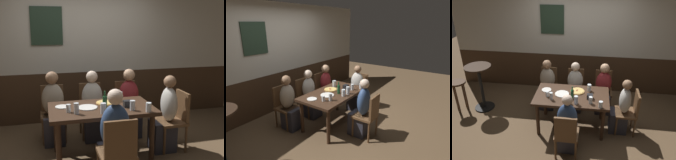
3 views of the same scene
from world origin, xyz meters
The scene contains 25 objects.
ground_plane centered at (0.00, 0.00, 0.00)m, with size 12.00×12.00×0.00m, color brown.
wall_back centered at (0.00, 1.65, 1.30)m, with size 6.40×0.13×2.60m.
dining_table centered at (0.00, 0.00, 0.65)m, with size 1.42×0.83×0.74m.
chair_head_east centered at (1.13, 0.00, 0.50)m, with size 0.40×0.40×0.88m.
chair_right_far centered at (0.62, 0.83, 0.50)m, with size 0.40×0.40×0.88m.
chair_mid_far centered at (0.00, 0.83, 0.50)m, with size 0.40×0.40×0.88m.
chair_left_far centered at (-0.62, 0.83, 0.50)m, with size 0.40×0.40×0.88m.
chair_mid_near centered at (0.00, -0.83, 0.50)m, with size 0.40×0.40×0.88m.
person_head_east centered at (0.96, 0.00, 0.47)m, with size 0.37×0.34×1.13m.
person_right_far centered at (0.62, 0.67, 0.48)m, with size 0.34×0.37×1.13m.
person_mid_far centered at (0.00, 0.67, 0.47)m, with size 0.34×0.37×1.12m.
person_left_far centered at (-0.62, 0.67, 0.48)m, with size 0.34×0.37×1.14m.
person_mid_near centered at (0.00, -0.67, 0.49)m, with size 0.34×0.37×1.16m.
pizza centered at (0.10, 0.15, 0.75)m, with size 0.28×0.28×0.03m.
beer_glass_tall centered at (-0.37, -0.20, 0.80)m, with size 0.06×0.06×0.14m.
tumbler_short centered at (0.37, -0.24, 0.80)m, with size 0.07×0.07×0.13m.
highball_clear centered at (-0.46, -0.11, 0.79)m, with size 0.06×0.06×0.10m.
tumbler_water centered at (0.11, -0.29, 0.81)m, with size 0.07×0.07×0.16m.
beer_glass_half centered at (0.32, 0.22, 0.80)m, with size 0.08×0.08×0.14m.
pint_glass_amber centered at (-0.04, -0.27, 0.80)m, with size 0.07×0.07×0.14m.
pint_glass_stout centered at (0.54, -0.35, 0.79)m, with size 0.07×0.07×0.12m.
beer_bottle_green centered at (0.02, -0.12, 0.84)m, with size 0.06×0.06×0.25m.
plate_white_large centered at (-0.19, 0.01, 0.75)m, with size 0.27×0.27×0.01m, color white.
plate_white_small centered at (-0.52, 0.13, 0.75)m, with size 0.19×0.19×0.01m, color white.
condiment_caddy centered at (0.35, -0.08, 0.79)m, with size 0.11×0.09×0.09m, color black.
Camera 1 is at (-0.74, -3.44, 1.85)m, focal length 43.08 mm.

